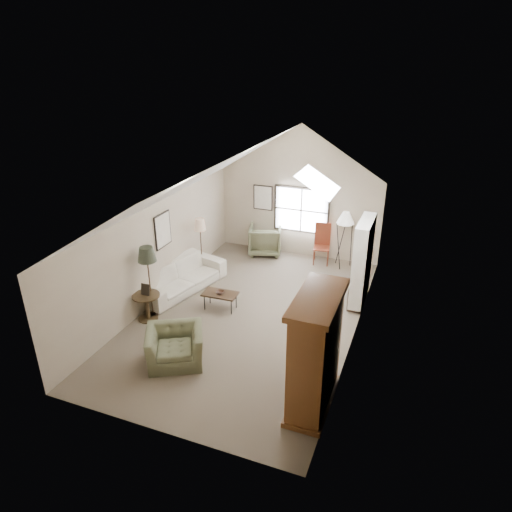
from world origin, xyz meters
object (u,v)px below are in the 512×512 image
(armchair_far, at_px, (265,240))
(coffee_table, at_px, (220,301))
(sofa, at_px, (181,276))
(side_chair, at_px, (322,244))
(armchair_near, at_px, (175,346))
(side_table, at_px, (147,307))
(armoire, at_px, (315,353))

(armchair_far, relative_size, coffee_table, 1.18)
(sofa, xyz_separation_m, side_chair, (3.08, 2.99, 0.22))
(armchair_near, height_order, coffee_table, armchair_near)
(armchair_near, bearing_deg, side_table, 112.02)
(armoire, xyz_separation_m, coffee_table, (-2.97, 2.41, -0.88))
(armchair_far, relative_size, side_chair, 0.82)
(armoire, xyz_separation_m, side_chair, (-1.30, 5.94, -0.49))
(armchair_near, relative_size, coffee_table, 1.33)
(armchair_near, xyz_separation_m, side_chair, (1.63, 5.76, 0.24))
(armchair_near, relative_size, side_chair, 0.93)
(armchair_near, relative_size, armchair_far, 1.13)
(coffee_table, bearing_deg, armchair_far, 92.29)
(side_table, bearing_deg, sofa, 90.00)
(coffee_table, height_order, side_table, side_table)
(armoire, relative_size, armchair_near, 1.96)
(armchair_near, height_order, side_chair, side_chair)
(armoire, relative_size, coffee_table, 2.59)
(sofa, bearing_deg, side_table, -165.80)
(side_chair, bearing_deg, sofa, -145.84)
(coffee_table, bearing_deg, sofa, 158.99)
(sofa, height_order, side_chair, side_chair)
(coffee_table, bearing_deg, side_table, -142.97)
(armoire, distance_m, side_chair, 6.10)
(sofa, relative_size, armchair_far, 2.61)
(armchair_far, distance_m, coffee_table, 3.63)
(armchair_near, bearing_deg, armoire, -32.39)
(side_chair, bearing_deg, armchair_far, 167.23)
(side_chair, bearing_deg, side_table, -133.83)
(armoire, relative_size, sofa, 0.84)
(armoire, height_order, sofa, armoire)
(armchair_far, bearing_deg, side_table, 58.49)
(armoire, height_order, coffee_table, armoire)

